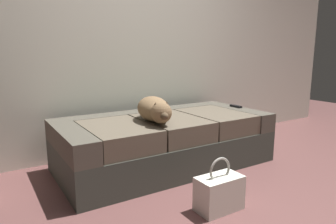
{
  "coord_description": "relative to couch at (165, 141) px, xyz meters",
  "views": [
    {
      "loc": [
        -1.46,
        -1.26,
        1.07
      ],
      "look_at": [
        0.0,
        1.07,
        0.53
      ],
      "focal_mm": 32.56,
      "sensor_mm": 36.0,
      "label": 1
    }
  ],
  "objects": [
    {
      "name": "tv_remote",
      "position": [
        0.91,
        0.0,
        0.25
      ],
      "size": [
        0.05,
        0.15,
        0.02
      ],
      "primitive_type": "cube",
      "rotation": [
        0.0,
        0.0,
        -0.01
      ],
      "color": "black",
      "rests_on": "couch"
    },
    {
      "name": "ground_plane",
      "position": [
        0.0,
        -1.12,
        -0.24
      ],
      "size": [
        10.0,
        10.0,
        0.0
      ],
      "primitive_type": "plane",
      "color": "brown"
    },
    {
      "name": "back_wall",
      "position": [
        0.0,
        0.66,
        1.16
      ],
      "size": [
        6.4,
        0.1,
        2.8
      ],
      "primitive_type": "cube",
      "color": "white",
      "rests_on": "ground"
    },
    {
      "name": "couch",
      "position": [
        0.0,
        0.0,
        0.0
      ],
      "size": [
        1.97,
        0.94,
        0.48
      ],
      "color": "#3C423A",
      "rests_on": "ground"
    },
    {
      "name": "handbag",
      "position": [
        -0.13,
        -0.92,
        -0.11
      ],
      "size": [
        0.32,
        0.18,
        0.38
      ],
      "color": "silver",
      "rests_on": "ground"
    },
    {
      "name": "dog_tan",
      "position": [
        -0.19,
        -0.14,
        0.35
      ],
      "size": [
        0.36,
        0.62,
        0.21
      ],
      "color": "brown",
      "rests_on": "couch"
    }
  ]
}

